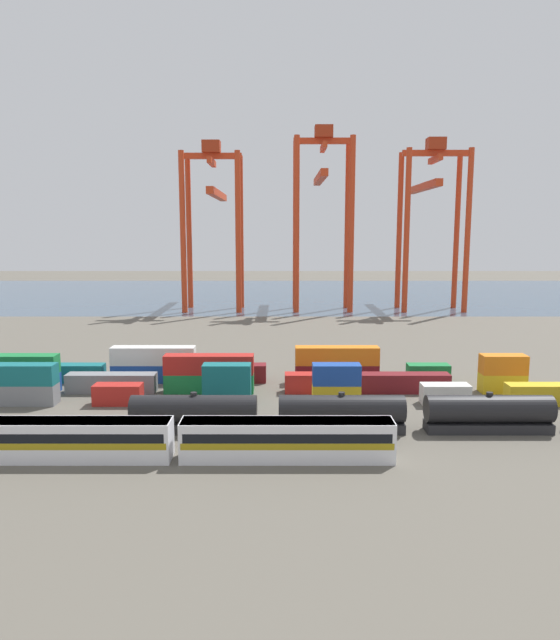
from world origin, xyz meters
The scene contains 32 objects.
ground_plane centered at (0.00, 40.00, 0.00)m, with size 420.00×420.00×0.00m, color #5B564C.
harbour_water centered at (0.00, 130.30, 0.00)m, with size 400.00×110.00×0.01m, color #384C60.
passenger_train centered at (-12.47, -19.25, 2.14)m, with size 41.66×3.14×3.90m.
freight_tank_row centered at (20.26, -11.44, 2.11)m, with size 77.99×2.98×4.44m.
shipping_container_0 centered at (-36.89, -1.25, 1.30)m, with size 12.10×2.44×2.60m, color slate.
shipping_container_1 centered at (-36.89, -1.25, 3.90)m, with size 12.10×2.44×2.60m, color #146066.
shipping_container_2 centered at (-23.06, -1.25, 1.30)m, with size 6.04×2.44×2.60m, color #AD211C.
shipping_container_3 centered at (-9.22, -1.25, 1.30)m, with size 6.04×2.44×2.60m, color #146066.
shipping_container_4 centered at (-9.22, -1.25, 3.90)m, with size 6.04×2.44×2.60m, color #146066.
shipping_container_5 centered at (4.61, -1.25, 1.30)m, with size 6.04×2.44×2.60m, color gold.
shipping_container_6 centered at (4.61, -1.25, 3.90)m, with size 6.04×2.44×2.60m, color #1C4299.
shipping_container_7 centered at (18.44, -1.25, 1.30)m, with size 6.04×2.44×2.60m, color silver.
shipping_container_8 centered at (32.27, -1.25, 1.30)m, with size 12.10×2.44×2.60m, color gold.
shipping_container_9 centered at (-38.79, 4.30, 1.30)m, with size 12.10×2.44×2.60m, color #1C4299.
shipping_container_10 centered at (-38.79, 4.30, 3.90)m, with size 12.10×2.44×2.60m, color #197538.
shipping_container_11 centered at (-25.47, 4.30, 1.30)m, with size 12.10×2.44×2.60m, color slate.
shipping_container_12 centered at (-12.15, 4.30, 1.30)m, with size 12.10×2.44×2.60m, color #197538.
shipping_container_13 centered at (-12.15, 4.30, 3.90)m, with size 12.10×2.44×2.60m, color #AD211C.
shipping_container_14 centered at (1.17, 4.30, 1.30)m, with size 6.04×2.44×2.60m, color #AD211C.
shipping_container_15 centered at (14.49, 4.30, 1.30)m, with size 12.10×2.44×2.60m, color maroon.
shipping_container_16 centered at (27.81, 4.30, 1.30)m, with size 6.04×2.44×2.60m, color gold.
shipping_container_17 centered at (27.81, 4.30, 3.90)m, with size 6.04×2.44×2.60m, color orange.
shipping_container_18 centered at (-34.25, 9.85, 1.30)m, with size 12.10×2.44×2.60m, color #146066.
shipping_container_19 centered at (-20.91, 9.85, 1.30)m, with size 12.10×2.44×2.60m, color #1C4299.
shipping_container_20 centered at (-20.91, 9.85, 3.90)m, with size 12.10×2.44×2.60m, color silver.
shipping_container_21 centered at (-7.58, 9.85, 1.30)m, with size 6.04×2.44×2.60m, color maroon.
shipping_container_22 centered at (5.76, 9.85, 1.30)m, with size 12.10×2.44×2.60m, color maroon.
shipping_container_23 centered at (5.76, 9.85, 3.90)m, with size 12.10×2.44×2.60m, color orange.
shipping_container_24 centered at (19.10, 9.85, 1.30)m, with size 6.04×2.44×2.60m, color #197538.
gantry_crane_west centered at (-21.01, 91.48, 27.79)m, with size 16.31×38.75×45.89m.
gantry_crane_central centered at (9.22, 90.59, 30.09)m, with size 16.23×33.55×49.81m.
gantry_crane_east centered at (39.45, 90.82, 28.42)m, with size 17.88×34.51×46.64m.
Camera 1 is at (-2.51, -72.06, 21.68)m, focal length 32.39 mm.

